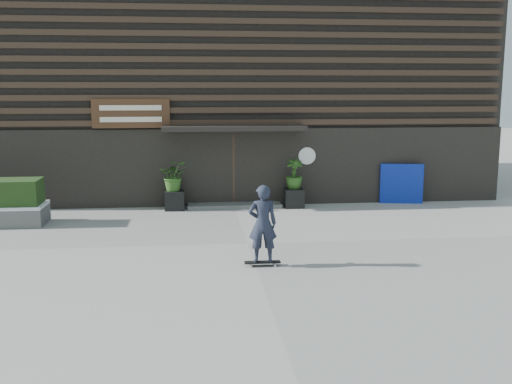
{
  "coord_description": "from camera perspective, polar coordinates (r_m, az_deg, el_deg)",
  "views": [
    {
      "loc": [
        -1.31,
        -14.36,
        3.8
      ],
      "look_at": [
        0.32,
        1.07,
        1.1
      ],
      "focal_mm": 42.23,
      "sensor_mm": 36.0,
      "label": 1
    }
  ],
  "objects": [
    {
      "name": "blue_tarp",
      "position": [
        20.5,
        13.61,
        0.78
      ],
      "size": [
        1.4,
        0.37,
        1.32
      ],
      "primitive_type": "cube",
      "rotation": [
        0.0,
        0.0,
        -0.18
      ],
      "color": "#0B1F95",
      "rests_on": "ground"
    },
    {
      "name": "building",
      "position": [
        24.36,
        -3.01,
        10.31
      ],
      "size": [
        18.0,
        11.0,
        8.0
      ],
      "color": "black",
      "rests_on": "ground"
    },
    {
      "name": "planter_pot_left",
      "position": [
        19.1,
        -7.71,
        -0.78
      ],
      "size": [
        0.6,
        0.6,
        0.6
      ],
      "primitive_type": "cube",
      "color": "black",
      "rests_on": "ground"
    },
    {
      "name": "skateboarder",
      "position": [
        12.84,
        0.63,
        -3.05
      ],
      "size": [
        0.78,
        0.41,
        1.78
      ],
      "color": "black",
      "rests_on": "ground"
    },
    {
      "name": "planter_pot_right",
      "position": [
        19.35,
        3.61,
        -0.57
      ],
      "size": [
        0.6,
        0.6,
        0.6
      ],
      "primitive_type": "cube",
      "color": "black",
      "rests_on": "ground"
    },
    {
      "name": "ground",
      "position": [
        14.91,
        -0.81,
        -4.89
      ],
      "size": [
        80.0,
        80.0,
        0.0
      ],
      "primitive_type": "plane",
      "color": "#9B9993",
      "rests_on": "ground"
    },
    {
      "name": "bamboo_left",
      "position": [
        18.97,
        -7.76,
        1.54
      ],
      "size": [
        0.86,
        0.75,
        0.96
      ],
      "primitive_type": "imported",
      "color": "#2D591E",
      "rests_on": "planter_pot_left"
    },
    {
      "name": "bamboo_right",
      "position": [
        19.23,
        3.63,
        1.72
      ],
      "size": [
        0.54,
        0.54,
        0.96
      ],
      "primitive_type": "imported",
      "color": "#2D591E",
      "rests_on": "planter_pot_right"
    },
    {
      "name": "entrance_step",
      "position": [
        19.37,
        -2.05,
        -1.27
      ],
      "size": [
        3.0,
        0.8,
        0.12
      ],
      "primitive_type": "cube",
      "color": "#52524F",
      "rests_on": "ground"
    }
  ]
}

